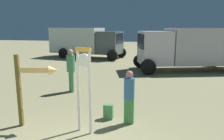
% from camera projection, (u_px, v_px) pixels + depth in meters
% --- Properties ---
extents(standing_clock, '(0.45, 0.22, 2.23)m').
position_uv_depth(standing_clock, '(84.00, 82.00, 5.55)').
color(standing_clock, white).
rests_on(standing_clock, ground_plane).
extents(arrow_sign, '(1.16, 0.36, 2.01)m').
position_uv_depth(arrow_sign, '(33.00, 81.00, 5.91)').
color(arrow_sign, brown).
rests_on(arrow_sign, ground_plane).
extents(person_near_clock, '(0.30, 0.30, 1.55)m').
position_uv_depth(person_near_clock, '(129.00, 95.00, 6.13)').
color(person_near_clock, '#41954A').
rests_on(person_near_clock, ground_plane).
extents(backpack, '(0.28, 0.22, 0.45)m').
position_uv_depth(backpack, '(108.00, 112.00, 6.59)').
color(backpack, '#4C9154').
rests_on(backpack, ground_plane).
extents(person_distant, '(0.35, 0.35, 1.83)m').
position_uv_depth(person_distant, '(71.00, 68.00, 9.26)').
color(person_distant, '#4CA05E').
rests_on(person_distant, ground_plane).
extents(box_truck_near, '(7.02, 3.42, 2.71)m').
position_uv_depth(box_truck_near, '(85.00, 41.00, 20.11)').
color(box_truck_near, silver).
rests_on(box_truck_near, ground_plane).
extents(box_truck_far, '(7.60, 4.45, 2.69)m').
position_uv_depth(box_truck_far, '(196.00, 47.00, 13.99)').
color(box_truck_far, silver).
rests_on(box_truck_far, ground_plane).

